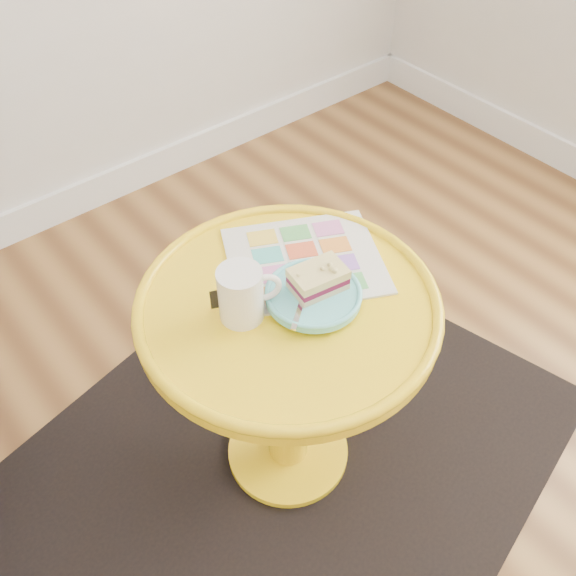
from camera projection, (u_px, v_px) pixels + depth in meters
rug at (288, 453)px, 1.62m from camera, size 1.51×1.36×0.01m
side_table at (288, 354)px, 1.34m from camera, size 0.59×0.59×0.56m
newspaper at (305, 260)px, 1.31m from camera, size 0.39×0.37×0.01m
mug at (242, 293)px, 1.16m from camera, size 0.12×0.08×0.11m
plate at (313, 295)px, 1.22m from camera, size 0.18×0.18×0.02m
cake_slice at (318, 279)px, 1.20m from camera, size 0.11×0.08×0.05m
fork at (303, 299)px, 1.20m from camera, size 0.12×0.10×0.00m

